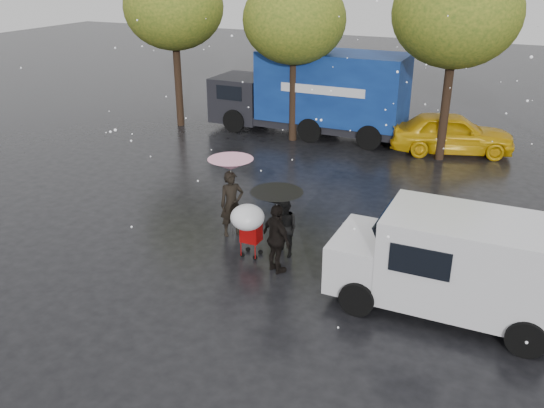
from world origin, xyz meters
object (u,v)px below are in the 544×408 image
at_px(yellow_taxi, 452,133).
at_px(vendor_cart, 376,243).
at_px(white_van, 457,263).
at_px(person_black, 277,239).
at_px(person_pink, 232,204).
at_px(shopping_cart, 248,220).
at_px(blue_truck, 313,93).

bearing_deg(yellow_taxi, vendor_cart, 161.59).
bearing_deg(white_van, person_black, -179.71).
relative_size(person_pink, yellow_taxi, 0.39).
bearing_deg(shopping_cart, yellow_taxi, 73.59).
distance_m(vendor_cart, yellow_taxi, 10.22).
bearing_deg(person_pink, shopping_cart, -91.33).
xyz_separation_m(shopping_cart, white_van, (5.01, -0.28, 0.10)).
xyz_separation_m(person_black, white_van, (4.10, 0.02, 0.29)).
xyz_separation_m(person_pink, yellow_taxi, (4.24, 9.91, -0.12)).
distance_m(vendor_cart, shopping_cart, 3.14).
xyz_separation_m(vendor_cart, yellow_taxi, (0.19, 10.22, 0.06)).
distance_m(person_pink, blue_truck, 10.27).
relative_size(person_black, blue_truck, 0.21).
relative_size(person_black, white_van, 0.36).
xyz_separation_m(person_black, blue_truck, (-3.48, 11.44, 0.89)).
relative_size(vendor_cart, shopping_cart, 1.04).
bearing_deg(person_black, white_van, -148.49).
relative_size(vendor_cart, blue_truck, 0.18).
bearing_deg(yellow_taxi, white_van, 171.68).
bearing_deg(shopping_cart, vendor_cart, 13.53).
relative_size(person_black, yellow_taxi, 0.38).
height_order(shopping_cart, white_van, white_van).
xyz_separation_m(blue_truck, yellow_taxi, (5.80, -0.20, -0.97)).
height_order(vendor_cart, shopping_cart, shopping_cart).
distance_m(person_black, blue_truck, 11.99).
distance_m(white_van, yellow_taxi, 11.37).
bearing_deg(vendor_cart, white_van, -27.02).
bearing_deg(blue_truck, shopping_cart, -77.01).
height_order(shopping_cart, blue_truck, blue_truck).
height_order(person_black, shopping_cart, person_black).
bearing_deg(person_black, blue_truck, -41.88).
xyz_separation_m(vendor_cart, blue_truck, (-5.61, 10.42, 1.03)).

